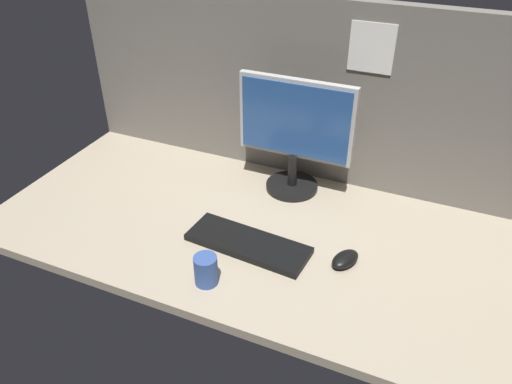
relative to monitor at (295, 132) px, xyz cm
name	(u,v)px	position (x,y,z in cm)	size (l,w,h in cm)	color
ground_plane	(277,235)	(4.10, -25.11, -23.19)	(180.00, 80.00, 3.00)	tan
cubicle_wall_back	(320,94)	(4.13, 12.38, 9.26)	(180.00, 5.50, 61.85)	slate
monitor	(295,132)	(0.00, 0.00, 0.00)	(38.74, 18.00, 39.66)	black
keyboard	(248,244)	(-1.20, -35.45, -20.69)	(37.00, 13.00, 2.00)	black
mouse	(345,259)	(27.21, -31.57, -19.99)	(5.60, 9.60, 3.40)	black
mug_ceramic_blue	(206,270)	(-5.38, -53.66, -17.33)	(6.41, 6.41, 8.73)	#38569E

